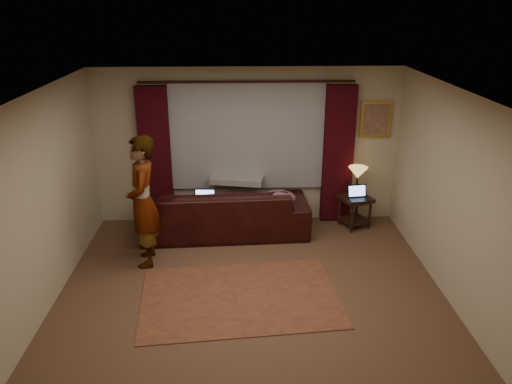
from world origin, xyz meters
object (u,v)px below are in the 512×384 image
end_table (355,212)px  person (143,202)px  laptop_sofa (204,199)px  laptop_table (359,194)px  sofa (225,202)px  tiffany_lamp (357,182)px

end_table → person: size_ratio=0.28×
laptop_sofa → laptop_table: 2.50m
sofa → tiffany_lamp: 2.19m
sofa → end_table: (2.16, 0.15, -0.27)m
end_table → tiffany_lamp: bearing=72.9°
laptop_sofa → laptop_table: laptop_sofa is taller
end_table → laptop_table: 0.41m
tiffany_lamp → laptop_table: bearing=-88.3°
tiffany_lamp → end_table: bearing=-107.1°
sofa → person: (-1.11, -0.95, 0.41)m
end_table → person: 3.51m
tiffany_lamp → person: person is taller
laptop_sofa → end_table: size_ratio=0.68×
sofa → person: person is taller
laptop_table → person: (-3.29, -0.96, 0.30)m
sofa → tiffany_lamp: (2.17, 0.20, 0.25)m
end_table → person: (-3.27, -1.09, 0.68)m
sofa → tiffany_lamp: bearing=-177.6°
sofa → laptop_sofa: 0.38m
end_table → tiffany_lamp: (0.02, 0.05, 0.52)m
tiffany_lamp → laptop_sofa: bearing=-171.6°
laptop_table → person: 3.44m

